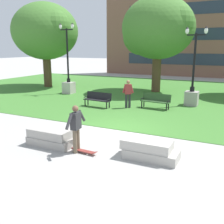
{
  "coord_description": "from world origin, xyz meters",
  "views": [
    {
      "loc": [
        4.78,
        -10.32,
        3.65
      ],
      "look_at": [
        0.48,
        -1.4,
        1.2
      ],
      "focal_mm": 42.0,
      "sensor_mm": 36.0,
      "label": 1
    }
  ],
  "objects": [
    {
      "name": "building_facade_distant",
      "position": [
        1.15,
        24.5,
        5.81
      ],
      "size": [
        27.56,
        1.03,
        11.64
      ],
      "color": "brown",
      "rests_on": "ground"
    },
    {
      "name": "park_bench_far_left",
      "position": [
        0.39,
        4.88,
        0.54
      ],
      "size": [
        1.85,
        0.72,
        0.9
      ],
      "color": "#284723",
      "rests_on": "grass_lawn"
    },
    {
      "name": "lamp_post_center",
      "position": [
        2.21,
        6.74,
        1.01
      ],
      "size": [
        1.32,
        0.8,
        4.86
      ],
      "color": "gray",
      "rests_on": "grass_lawn"
    },
    {
      "name": "park_bench_near_right",
      "position": [
        -3.01,
        3.77,
        0.54
      ],
      "size": [
        1.84,
        0.67,
        0.9
      ],
      "color": "black",
      "rests_on": "grass_lawn"
    },
    {
      "name": "person_bystander_near_lawn",
      "position": [
        -1.19,
        4.31,
        0.98
      ],
      "size": [
        0.69,
        0.42,
        1.71
      ],
      "color": "#28282D",
      "rests_on": "grass_lawn"
    },
    {
      "name": "tree_far_right",
      "position": [
        -1.48,
        11.0,
        5.08
      ],
      "size": [
        6.09,
        5.8,
        7.6
      ],
      "color": "#4C3823",
      "rests_on": "grass_lawn"
    },
    {
      "name": "concrete_block_center",
      "position": [
        -1.43,
        -2.79,
        0.31
      ],
      "size": [
        1.8,
        0.9,
        0.64
      ],
      "color": "#9E9991",
      "rests_on": "ground"
    },
    {
      "name": "person_skateboarder",
      "position": [
        -0.18,
        -2.96,
        0.97
      ],
      "size": [
        0.27,
        1.28,
        1.71
      ],
      "color": "brown",
      "rests_on": "ground"
    },
    {
      "name": "concrete_block_left",
      "position": [
        2.33,
        -2.35,
        0.31
      ],
      "size": [
        1.9,
        0.9,
        0.64
      ],
      "color": "#B2ADA3",
      "rests_on": "ground"
    },
    {
      "name": "ground_plane",
      "position": [
        0.0,
        0.0,
        0.0
      ],
      "size": [
        140.0,
        140.0,
        0.0
      ],
      "primitive_type": "plane",
      "color": "#A3A09B"
    },
    {
      "name": "tree_far_left",
      "position": [
        -11.54,
        9.38,
        4.98
      ],
      "size": [
        6.25,
        5.95,
        7.57
      ],
      "color": "#4C3823",
      "rests_on": "grass_lawn"
    },
    {
      "name": "skateboard",
      "position": [
        0.12,
        -2.94,
        0.09
      ],
      "size": [
        1.03,
        0.28,
        0.14
      ],
      "color": "maroon",
      "rests_on": "ground"
    },
    {
      "name": "grass_lawn",
      "position": [
        0.0,
        10.0,
        0.01
      ],
      "size": [
        40.0,
        20.0,
        0.02
      ],
      "primitive_type": "cube",
      "color": "#3D752D",
      "rests_on": "ground"
    },
    {
      "name": "lamp_post_right",
      "position": [
        -7.49,
        7.07,
        1.11
      ],
      "size": [
        1.32,
        0.8,
        5.44
      ],
      "color": "#ADA89E",
      "rests_on": "grass_lawn"
    }
  ]
}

